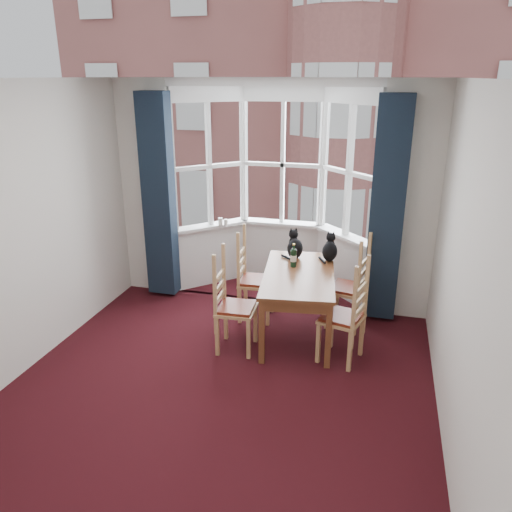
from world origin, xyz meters
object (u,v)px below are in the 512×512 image
(dining_table, at_px, (299,281))
(cat_left, at_px, (295,247))
(chair_left_far, at_px, (249,281))
(chair_right_far, at_px, (355,291))
(candle_tall, at_px, (220,222))
(wine_bottle, at_px, (293,257))
(chair_right_near, at_px, (350,320))
(chair_left_near, at_px, (228,308))
(candle_short, at_px, (226,222))
(cat_right, at_px, (330,250))

(dining_table, height_order, cat_left, cat_left)
(cat_left, bearing_deg, chair_left_far, -157.57)
(chair_left_far, distance_m, cat_left, 0.70)
(chair_right_far, relative_size, candle_tall, 8.50)
(chair_right_far, height_order, candle_tall, candle_tall)
(wine_bottle, bearing_deg, candle_tall, 140.53)
(chair_right_near, bearing_deg, candle_tall, 139.76)
(chair_left_near, xyz_separation_m, wine_bottle, (0.57, 0.68, 0.40))
(chair_left_near, bearing_deg, candle_short, 108.39)
(cat_right, bearing_deg, chair_left_far, -166.00)
(chair_left_near, relative_size, cat_right, 2.67)
(chair_right_near, distance_m, candle_tall, 2.56)
(dining_table, bearing_deg, chair_left_near, -143.47)
(chair_right_near, height_order, candle_tall, candle_tall)
(chair_left_near, bearing_deg, chair_right_far, 32.63)
(chair_left_near, relative_size, candle_short, 10.75)
(chair_right_far, height_order, candle_short, candle_short)
(chair_right_far, bearing_deg, chair_left_far, -177.94)
(cat_left, xyz_separation_m, candle_short, (-1.10, 0.72, 0.02))
(wine_bottle, bearing_deg, cat_right, 40.77)
(cat_right, bearing_deg, candle_tall, 157.02)
(chair_right_far, bearing_deg, chair_right_near, -89.32)
(chair_right_near, height_order, wine_bottle, wine_bottle)
(chair_left_near, distance_m, chair_right_near, 1.29)
(chair_left_far, bearing_deg, chair_right_near, -29.68)
(chair_left_far, xyz_separation_m, candle_tall, (-0.65, 0.90, 0.45))
(dining_table, relative_size, chair_left_far, 1.66)
(dining_table, distance_m, chair_right_near, 0.78)
(dining_table, xyz_separation_m, cat_right, (0.28, 0.51, 0.22))
(candle_tall, xyz_separation_m, candle_short, (0.07, 0.03, -0.01))
(dining_table, height_order, candle_tall, candle_tall)
(dining_table, distance_m, cat_right, 0.62)
(chair_left_far, distance_m, cat_right, 1.04)
(chair_right_near, xyz_separation_m, wine_bottle, (-0.71, 0.63, 0.40))
(candle_short, bearing_deg, chair_left_far, -57.95)
(candle_tall, relative_size, candle_short, 1.26)
(dining_table, bearing_deg, wine_bottle, 118.68)
(chair_left_far, height_order, chair_right_near, same)
(dining_table, bearing_deg, chair_left_far, 157.29)
(wine_bottle, distance_m, candle_tall, 1.57)
(cat_left, bearing_deg, dining_table, -73.78)
(cat_right, relative_size, candle_short, 4.02)
(candle_tall, bearing_deg, chair_right_far, -24.16)
(candle_short, bearing_deg, cat_left, -33.30)
(chair_left_far, bearing_deg, wine_bottle, -9.37)
(chair_left_far, distance_m, candle_tall, 1.20)
(chair_left_far, relative_size, chair_right_near, 1.00)
(cat_right, relative_size, wine_bottle, 1.25)
(chair_right_far, xyz_separation_m, candle_short, (-1.85, 0.89, 0.44))
(chair_left_far, distance_m, candle_short, 1.19)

